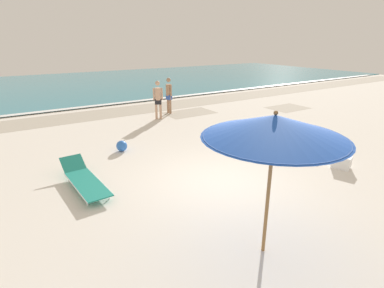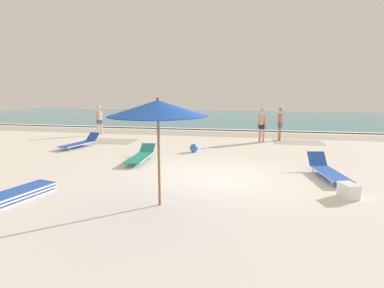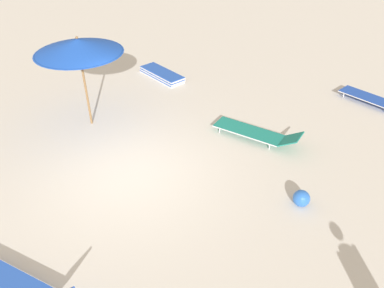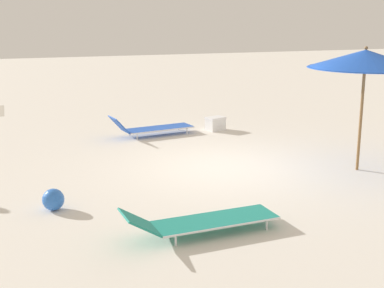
% 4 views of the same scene
% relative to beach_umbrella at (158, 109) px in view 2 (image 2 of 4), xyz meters
% --- Properties ---
extents(ground_plane, '(60.00, 60.00, 0.16)m').
position_rel_beach_umbrella_xyz_m(ground_plane, '(1.02, 2.44, -2.35)').
color(ground_plane, silver).
extents(ocean_water, '(60.00, 19.02, 0.07)m').
position_rel_beach_umbrella_xyz_m(ocean_water, '(1.02, 22.98, -2.24)').
color(ocean_water, teal).
rests_on(ocean_water, ground_plane).
extents(beach_umbrella, '(2.26, 2.26, 2.52)m').
position_rel_beach_umbrella_xyz_m(beach_umbrella, '(0.00, 0.00, 0.00)').
color(beach_umbrella, olive).
rests_on(beach_umbrella, ground_plane).
extents(lounger_stack, '(1.02, 1.96, 0.24)m').
position_rel_beach_umbrella_xyz_m(lounger_stack, '(-3.55, -0.34, -2.15)').
color(lounger_stack, blue).
rests_on(lounger_stack, ground_plane).
extents(sun_lounger_under_umbrella, '(0.75, 2.37, 0.48)m').
position_rel_beach_umbrella_xyz_m(sun_lounger_under_umbrella, '(-2.02, 4.18, -2.06)').
color(sun_lounger_under_umbrella, '#1E8475').
rests_on(sun_lounger_under_umbrella, ground_plane).
extents(sun_lounger_beside_umbrella, '(0.95, 2.29, 0.60)m').
position_rel_beach_umbrella_xyz_m(sun_lounger_beside_umbrella, '(4.45, 3.22, -2.05)').
color(sun_lounger_beside_umbrella, blue).
rests_on(sun_lounger_beside_umbrella, ground_plane).
extents(sun_lounger_near_water_left, '(1.05, 2.28, 0.57)m').
position_rel_beach_umbrella_xyz_m(sun_lounger_near_water_left, '(-5.85, 6.29, -2.05)').
color(sun_lounger_near_water_left, blue).
rests_on(sun_lounger_near_water_left, ground_plane).
extents(beachgoer_wading_adult, '(0.33, 0.37, 1.76)m').
position_rel_beach_umbrella_xyz_m(beachgoer_wading_adult, '(-6.80, 10.01, -1.27)').
color(beachgoer_wading_adult, beige).
rests_on(beachgoer_wading_adult, ground_plane).
extents(beachgoer_shoreline_child, '(0.27, 0.45, 1.76)m').
position_rel_beach_umbrella_xyz_m(beachgoer_shoreline_child, '(3.61, 10.06, -1.27)').
color(beachgoer_shoreline_child, '#A37A5B').
rests_on(beachgoer_shoreline_child, ground_plane).
extents(beachgoer_strolling_adult, '(0.41, 0.30, 1.76)m').
position_rel_beach_umbrella_xyz_m(beachgoer_strolling_adult, '(2.65, 9.32, -1.27)').
color(beachgoer_strolling_adult, tan).
rests_on(beachgoer_strolling_adult, ground_plane).
extents(beach_ball, '(0.36, 0.36, 0.36)m').
position_rel_beach_umbrella_xyz_m(beach_ball, '(-0.32, 6.13, -2.09)').
color(beach_ball, blue).
rests_on(beach_ball, ground_plane).
extents(cooler_box, '(0.50, 0.59, 0.37)m').
position_rel_beach_umbrella_xyz_m(cooler_box, '(4.52, 1.37, -2.08)').
color(cooler_box, white).
rests_on(cooler_box, ground_plane).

